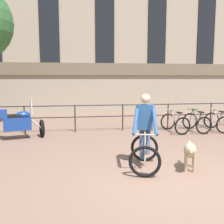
# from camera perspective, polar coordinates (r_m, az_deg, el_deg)

# --- Properties ---
(ground_plane) EXTENTS (60.00, 60.00, 0.00)m
(ground_plane) POSITION_cam_1_polar(r_m,az_deg,el_deg) (5.65, 12.94, -14.20)
(ground_plane) COLOR #7A5B4C
(canal_railing) EXTENTS (15.05, 0.05, 1.05)m
(canal_railing) POSITION_cam_1_polar(r_m,az_deg,el_deg) (10.35, 2.36, -0.16)
(canal_railing) COLOR #232326
(canal_railing) RESTS_ON ground_plane
(building_facade) EXTENTS (18.00, 0.72, 9.48)m
(building_facade) POSITION_cam_1_polar(r_m,az_deg,el_deg) (16.21, -1.71, 16.79)
(building_facade) COLOR gray
(building_facade) RESTS_ON ground_plane
(cyclist_with_bike) EXTENTS (0.97, 1.31, 1.70)m
(cyclist_with_bike) POSITION_cam_1_polar(r_m,az_deg,el_deg) (6.12, 7.17, -4.92)
(cyclist_with_bike) COLOR black
(cyclist_with_bike) RESTS_ON ground_plane
(dog) EXTENTS (0.48, 0.90, 0.63)m
(dog) POSITION_cam_1_polar(r_m,az_deg,el_deg) (6.19, 16.65, -8.14)
(dog) COLOR tan
(dog) RESTS_ON ground_plane
(parked_motorcycle) EXTENTS (1.84, 1.04, 1.35)m
(parked_motorcycle) POSITION_cam_1_polar(r_m,az_deg,el_deg) (9.45, -20.02, -2.22)
(parked_motorcycle) COLOR black
(parked_motorcycle) RESTS_ON ground_plane
(parked_bicycle_near_lamp) EXTENTS (0.82, 1.20, 0.86)m
(parked_bicycle_near_lamp) POSITION_cam_1_polar(r_m,az_deg,el_deg) (10.34, 13.55, -2.33)
(parked_bicycle_near_lamp) COLOR black
(parked_bicycle_near_lamp) RESTS_ON ground_plane
(parked_bicycle_mid_left) EXTENTS (0.72, 1.15, 0.86)m
(parked_bicycle_mid_left) POSITION_cam_1_polar(r_m,az_deg,el_deg) (10.70, 17.94, -2.16)
(parked_bicycle_mid_left) COLOR black
(parked_bicycle_mid_left) RESTS_ON ground_plane
(parked_bicycle_mid_right) EXTENTS (0.73, 1.15, 0.86)m
(parked_bicycle_mid_right) POSITION_cam_1_polar(r_m,az_deg,el_deg) (11.13, 22.01, -1.99)
(parked_bicycle_mid_right) COLOR black
(parked_bicycle_mid_right) RESTS_ON ground_plane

